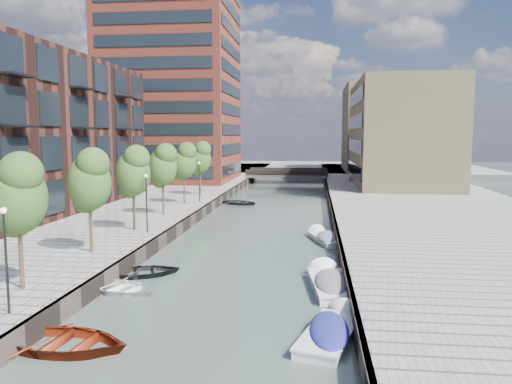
% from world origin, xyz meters
% --- Properties ---
extents(water, '(300.00, 300.00, 0.00)m').
position_xyz_m(water, '(0.00, 40.00, 0.00)').
color(water, '#38473F').
rests_on(water, ground).
extents(quay_right, '(20.00, 140.00, 1.00)m').
position_xyz_m(quay_right, '(16.00, 40.00, 0.50)').
color(quay_right, gray).
rests_on(quay_right, ground).
extents(quay_wall_left, '(0.25, 140.00, 1.00)m').
position_xyz_m(quay_wall_left, '(-6.10, 40.00, 0.50)').
color(quay_wall_left, '#332823').
rests_on(quay_wall_left, ground).
extents(quay_wall_right, '(0.25, 140.00, 1.00)m').
position_xyz_m(quay_wall_right, '(6.10, 40.00, 0.50)').
color(quay_wall_right, '#332823').
rests_on(quay_wall_right, ground).
extents(far_closure, '(80.00, 40.00, 1.00)m').
position_xyz_m(far_closure, '(0.00, 100.00, 0.50)').
color(far_closure, gray).
rests_on(far_closure, ground).
extents(apartment_block, '(8.00, 38.00, 14.00)m').
position_xyz_m(apartment_block, '(-20.00, 30.00, 8.00)').
color(apartment_block, black).
rests_on(apartment_block, quay_left).
extents(tower, '(18.00, 18.00, 30.00)m').
position_xyz_m(tower, '(-17.00, 65.00, 16.00)').
color(tower, brown).
rests_on(tower, quay_left).
extents(tan_block_near, '(12.00, 25.00, 14.00)m').
position_xyz_m(tan_block_near, '(16.00, 62.00, 8.00)').
color(tan_block_near, '#9D8C60').
rests_on(tan_block_near, quay_right).
extents(tan_block_far, '(12.00, 20.00, 16.00)m').
position_xyz_m(tan_block_far, '(16.00, 88.00, 9.00)').
color(tan_block_far, '#9D8C60').
rests_on(tan_block_far, quay_right).
extents(bridge, '(13.00, 6.00, 1.30)m').
position_xyz_m(bridge, '(0.00, 72.00, 1.39)').
color(bridge, gray).
rests_on(bridge, ground).
extents(tree_1, '(2.50, 2.50, 5.95)m').
position_xyz_m(tree_1, '(-8.50, 11.00, 5.31)').
color(tree_1, '#382619').
rests_on(tree_1, quay_left).
extents(tree_2, '(2.50, 2.50, 5.95)m').
position_xyz_m(tree_2, '(-8.50, 18.00, 5.31)').
color(tree_2, '#382619').
rests_on(tree_2, quay_left).
extents(tree_3, '(2.50, 2.50, 5.95)m').
position_xyz_m(tree_3, '(-8.50, 25.00, 5.31)').
color(tree_3, '#382619').
rests_on(tree_3, quay_left).
extents(tree_4, '(2.50, 2.50, 5.95)m').
position_xyz_m(tree_4, '(-8.50, 32.00, 5.31)').
color(tree_4, '#382619').
rests_on(tree_4, quay_left).
extents(tree_5, '(2.50, 2.50, 5.95)m').
position_xyz_m(tree_5, '(-8.50, 39.00, 5.31)').
color(tree_5, '#382619').
rests_on(tree_5, quay_left).
extents(tree_6, '(2.50, 2.50, 5.95)m').
position_xyz_m(tree_6, '(-8.50, 46.00, 5.31)').
color(tree_6, '#382619').
rests_on(tree_6, quay_left).
extents(lamp_0, '(0.24, 0.24, 4.12)m').
position_xyz_m(lamp_0, '(-7.20, 8.00, 3.51)').
color(lamp_0, black).
rests_on(lamp_0, quay_left).
extents(lamp_1, '(0.24, 0.24, 4.12)m').
position_xyz_m(lamp_1, '(-7.20, 24.00, 3.51)').
color(lamp_1, black).
rests_on(lamp_1, quay_left).
extents(lamp_2, '(0.24, 0.24, 4.12)m').
position_xyz_m(lamp_2, '(-7.20, 40.00, 3.51)').
color(lamp_2, black).
rests_on(lamp_2, quay_left).
extents(sloop_1, '(5.14, 4.46, 0.89)m').
position_xyz_m(sloop_1, '(-5.12, 16.98, 0.00)').
color(sloop_1, black).
rests_on(sloop_1, ground).
extents(sloop_2, '(5.39, 4.09, 1.05)m').
position_xyz_m(sloop_2, '(-4.67, 7.28, 0.00)').
color(sloop_2, maroon).
rests_on(sloop_2, ground).
extents(sloop_3, '(4.86, 4.14, 0.85)m').
position_xyz_m(sloop_3, '(-5.21, 14.05, 0.00)').
color(sloop_3, white).
rests_on(sloop_3, ground).
extents(sloop_4, '(5.27, 4.57, 0.91)m').
position_xyz_m(sloop_4, '(-4.09, 46.04, 0.00)').
color(sloop_4, '#242527').
rests_on(sloop_4, ground).
extents(motorboat_1, '(2.49, 5.56, 1.79)m').
position_xyz_m(motorboat_1, '(5.25, 16.01, 0.22)').
color(motorboat_1, white).
rests_on(motorboat_1, ground).
extents(motorboat_3, '(2.89, 5.07, 1.60)m').
position_xyz_m(motorboat_3, '(5.17, 9.64, 0.19)').
color(motorboat_3, white).
rests_on(motorboat_3, ground).
extents(motorboat_4, '(3.02, 5.03, 1.59)m').
position_xyz_m(motorboat_4, '(5.26, 27.40, 0.19)').
color(motorboat_4, silver).
rests_on(motorboat_4, ground).
extents(car, '(2.49, 3.85, 1.22)m').
position_xyz_m(car, '(10.55, 65.83, 1.61)').
color(car, silver).
rests_on(car, quay_right).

